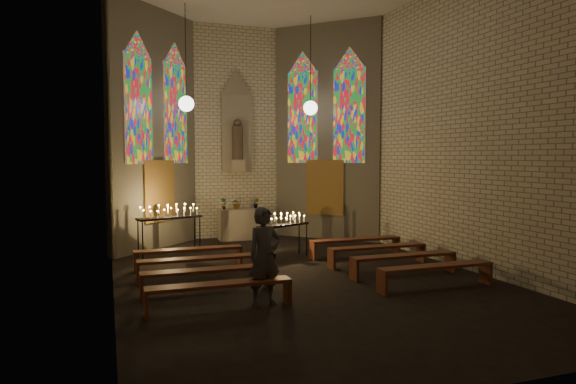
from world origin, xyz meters
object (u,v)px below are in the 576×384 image
at_px(votive_stand_right, 283,222).
at_px(visitor, 265,256).
at_px(altar, 241,224).
at_px(aisle_flower_pot, 272,253).
at_px(votive_stand_left, 169,214).

distance_m(votive_stand_right, visitor, 4.28).
xyz_separation_m(altar, votive_stand_right, (0.31, -3.40, 0.48)).
bearing_deg(altar, visitor, -100.78).
xyz_separation_m(aisle_flower_pot, visitor, (-1.37, -3.83, 0.72)).
xyz_separation_m(votive_stand_left, votive_stand_right, (2.79, -1.55, -0.14)).
xyz_separation_m(altar, aisle_flower_pot, (-0.03, -3.50, -0.32)).
bearing_deg(aisle_flower_pot, votive_stand_right, 15.43).
distance_m(altar, visitor, 7.47).
bearing_deg(votive_stand_left, visitor, -95.98).
distance_m(altar, votive_stand_left, 3.15).
height_order(votive_stand_left, votive_stand_right, votive_stand_left).
distance_m(altar, votive_stand_right, 3.45).
bearing_deg(votive_stand_right, visitor, -137.42).
bearing_deg(visitor, altar, 67.11).
height_order(aisle_flower_pot, votive_stand_right, votive_stand_right).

